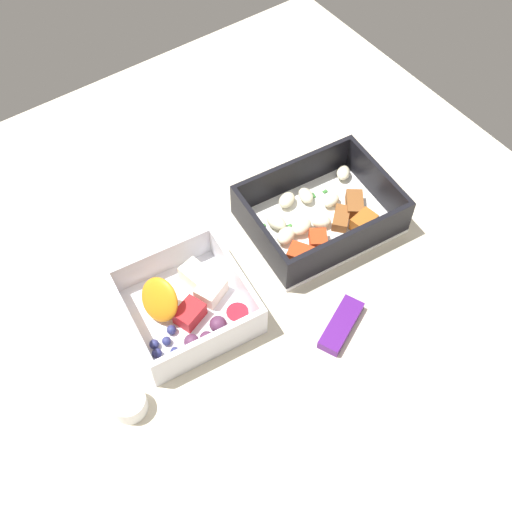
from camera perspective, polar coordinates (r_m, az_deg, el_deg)
The scene contains 5 objects.
table_surface at distance 74.92cm, azimuth -0.93°, elevation -1.37°, with size 80.00×80.00×2.00cm, color beige.
pasta_container at distance 76.87cm, azimuth 5.79°, elevation 3.66°, with size 18.59×14.68×5.37cm.
fruit_bowl at distance 69.64cm, azimuth -6.23°, elevation -4.47°, with size 14.57×14.35×5.59cm.
candy_bar at distance 69.89cm, azimuth 7.70°, elevation -6.21°, with size 7.00×2.40×1.20cm, color #51197A.
paper_cup_liner at distance 66.06cm, azimuth -11.39°, elevation -12.98°, with size 3.57×3.57×2.18cm, color white.
Camera 1 is at (23.14, 34.81, 63.18)cm, focal length 44.25 mm.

